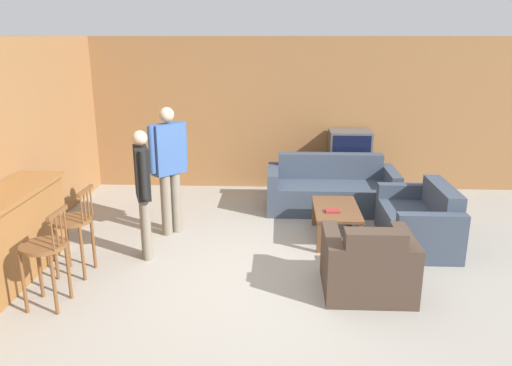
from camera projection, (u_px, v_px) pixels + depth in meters
The scene contains 14 objects.
ground_plane at pixel (269, 277), 5.61m from camera, with size 24.00×24.00×0.00m, color gray.
wall_back at pixel (274, 114), 8.61m from camera, with size 9.40×0.08×2.60m.
wall_left at pixel (32, 138), 6.59m from camera, with size 0.08×8.53×2.60m.
bar_chair_near at pixel (45, 253), 4.86m from camera, with size 0.46×0.46×1.01m.
bar_chair_mid at pixel (74, 226), 5.53m from camera, with size 0.45×0.45×1.01m.
couch_far at pixel (331, 190), 7.74m from camera, with size 1.96×0.88×0.82m.
armchair_near at pixel (368, 266), 5.20m from camera, with size 0.91×0.83×0.80m.
loveseat_right at pixel (420, 222), 6.43m from camera, with size 0.81×1.37×0.79m.
coffee_table at pixel (336, 212), 6.58m from camera, with size 0.59×1.02×0.43m.
tv_unit at pixel (348, 178), 8.54m from camera, with size 1.06×0.50×0.52m.
tv at pixel (350, 147), 8.38m from camera, with size 0.69×0.50×0.56m.
book_on_table at pixel (333, 211), 6.40m from camera, with size 0.18×0.13×0.03m.
person_by_window at pixel (169, 164), 6.59m from camera, with size 0.44×0.45×1.73m.
person_by_counter at pixel (143, 187), 5.86m from camera, with size 0.27×0.47×1.57m.
Camera 1 is at (0.09, -5.08, 2.61)m, focal length 35.00 mm.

